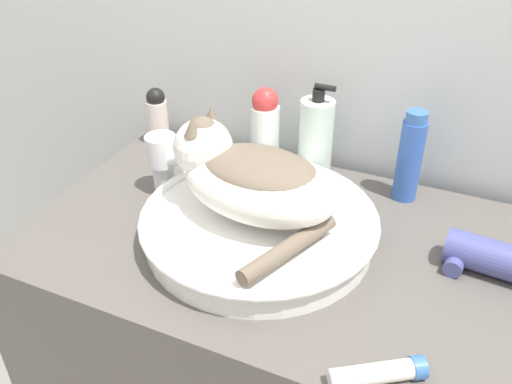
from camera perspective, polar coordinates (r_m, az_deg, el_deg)
The scene contains 10 objects.
wall_back at distance 1.17m, azimuth 9.56°, elevation 17.93°, with size 8.00×0.05×2.40m.
sink_basin at distance 0.98m, azimuth 0.32°, elevation -3.41°, with size 0.43×0.43×0.06m.
cat at distance 0.94m, azimuth -0.59°, elevation 1.65°, with size 0.32×0.30×0.17m.
faucet at distance 1.11m, azimuth -9.56°, elevation 3.37°, with size 0.14×0.07×0.14m.
shampoo_bottle_tall at distance 1.11m, azimuth 15.90°, elevation 3.53°, with size 0.05×0.05×0.19m.
lotion_bottle_white at distance 1.18m, azimuth 0.94°, elevation 6.67°, with size 0.06×0.06×0.19m.
soap_pump_bottle at distance 1.15m, azimuth 6.30°, elevation 5.52°, with size 0.07×0.07×0.21m.
deodorant_stick at distance 1.32m, azimuth -10.32°, elevation 7.84°, with size 0.05×0.05×0.14m.
cream_tube at distance 0.78m, azimuth 12.81°, elevation -18.09°, with size 0.13×0.10×0.03m.
hair_dryer at distance 0.99m, azimuth 23.46°, elevation -6.41°, with size 0.18×0.10×0.06m.
Camera 1 is at (0.29, -0.46, 1.48)m, focal length 38.00 mm.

